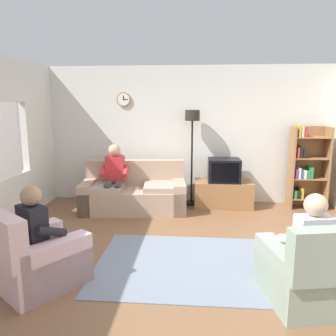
# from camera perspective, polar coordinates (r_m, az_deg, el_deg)

# --- Properties ---
(ground_plane) EXTENTS (12.00, 12.00, 0.00)m
(ground_plane) POSITION_cam_1_polar(r_m,az_deg,el_deg) (4.41, 2.72, -15.24)
(ground_plane) COLOR brown
(back_wall_assembly) EXTENTS (6.20, 0.17, 2.70)m
(back_wall_assembly) POSITION_cam_1_polar(r_m,az_deg,el_deg) (6.65, 3.61, 5.78)
(back_wall_assembly) COLOR silver
(back_wall_assembly) RESTS_ON ground_plane
(couch) EXTENTS (1.98, 1.06, 0.90)m
(couch) POSITION_cam_1_polar(r_m,az_deg,el_deg) (6.18, -5.95, -4.45)
(couch) COLOR tan
(couch) RESTS_ON ground_plane
(tv_stand) EXTENTS (1.10, 0.56, 0.50)m
(tv_stand) POSITION_cam_1_polar(r_m,az_deg,el_deg) (6.46, 9.55, -4.43)
(tv_stand) COLOR olive
(tv_stand) RESTS_ON ground_plane
(tv) EXTENTS (0.60, 0.49, 0.44)m
(tv) POSITION_cam_1_polar(r_m,az_deg,el_deg) (6.33, 9.70, -0.38)
(tv) COLOR black
(tv) RESTS_ON tv_stand
(bookshelf) EXTENTS (0.68, 0.36, 1.58)m
(bookshelf) POSITION_cam_1_polar(r_m,az_deg,el_deg) (6.72, 22.81, 0.23)
(bookshelf) COLOR olive
(bookshelf) RESTS_ON ground_plane
(floor_lamp) EXTENTS (0.28, 0.28, 1.85)m
(floor_lamp) POSITION_cam_1_polar(r_m,az_deg,el_deg) (6.33, 4.23, 6.41)
(floor_lamp) COLOR black
(floor_lamp) RESTS_ON ground_plane
(armchair_near_window) EXTENTS (1.17, 1.18, 0.90)m
(armchair_near_window) POSITION_cam_1_polar(r_m,az_deg,el_deg) (3.97, -21.99, -14.56)
(armchair_near_window) COLOR beige
(armchair_near_window) RESTS_ON ground_plane
(armchair_near_bookshelf) EXTENTS (0.95, 1.01, 0.90)m
(armchair_near_bookshelf) POSITION_cam_1_polar(r_m,az_deg,el_deg) (3.69, 23.44, -16.67)
(armchair_near_bookshelf) COLOR gray
(armchair_near_bookshelf) RESTS_ON ground_plane
(area_rug) EXTENTS (2.20, 1.70, 0.01)m
(area_rug) POSITION_cam_1_polar(r_m,az_deg,el_deg) (4.23, 3.13, -16.38)
(area_rug) COLOR slate
(area_rug) RESTS_ON ground_plane
(person_on_couch) EXTENTS (0.54, 0.56, 1.24)m
(person_on_couch) POSITION_cam_1_polar(r_m,az_deg,el_deg) (6.05, -9.31, -1.10)
(person_on_couch) COLOR red
(person_on_couch) RESTS_ON ground_plane
(person_in_left_armchair) EXTENTS (0.62, 0.64, 1.12)m
(person_in_left_armchair) POSITION_cam_1_polar(r_m,az_deg,el_deg) (3.89, -21.14, -10.02)
(person_in_left_armchair) COLOR black
(person_in_left_armchair) RESTS_ON ground_plane
(person_in_right_armchair) EXTENTS (0.56, 0.58, 1.12)m
(person_in_right_armchair) POSITION_cam_1_polar(r_m,az_deg,el_deg) (3.64, 23.12, -11.64)
(person_in_right_armchair) COLOR silver
(person_in_right_armchair) RESTS_ON ground_plane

